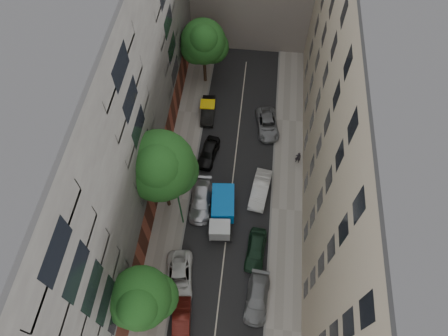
# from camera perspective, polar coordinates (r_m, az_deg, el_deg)

# --- Properties ---
(ground) EXTENTS (120.00, 120.00, 0.00)m
(ground) POSITION_cam_1_polar(r_m,az_deg,el_deg) (39.03, 0.85, -5.26)
(ground) COLOR #4C4C49
(ground) RESTS_ON ground
(road_surface) EXTENTS (8.00, 44.00, 0.02)m
(road_surface) POSITION_cam_1_polar(r_m,az_deg,el_deg) (39.02, 0.85, -5.25)
(road_surface) COLOR black
(road_surface) RESTS_ON ground
(sidewalk_left) EXTENTS (3.00, 44.00, 0.15)m
(sidewalk_left) POSITION_cam_1_polar(r_m,az_deg,el_deg) (39.54, -7.12, -4.38)
(sidewalk_left) COLOR gray
(sidewalk_left) RESTS_ON ground
(sidewalk_right) EXTENTS (3.00, 44.00, 0.15)m
(sidewalk_right) POSITION_cam_1_polar(r_m,az_deg,el_deg) (39.15, 8.93, -5.94)
(sidewalk_right) COLOR gray
(sidewalk_right) RESTS_ON ground
(building_left) EXTENTS (8.00, 44.00, 20.00)m
(building_left) POSITION_cam_1_polar(r_m,az_deg,el_deg) (32.82, -18.46, 4.82)
(building_left) COLOR #494644
(building_left) RESTS_ON ground
(building_right) EXTENTS (8.00, 44.00, 20.00)m
(building_right) POSITION_cam_1_polar(r_m,az_deg,el_deg) (31.89, 21.16, 1.24)
(building_right) COLOR tan
(building_right) RESTS_ON ground
(tarp_truck) EXTENTS (2.41, 5.22, 2.34)m
(tarp_truck) POSITION_cam_1_polar(r_m,az_deg,el_deg) (37.26, -0.28, -6.25)
(tarp_truck) COLOR black
(tarp_truck) RESTS_ON ground
(car_left_1) EXTENTS (1.87, 4.21, 1.34)m
(car_left_1) POSITION_cam_1_polar(r_m,az_deg,el_deg) (34.97, -6.10, -21.07)
(car_left_1) COLOR #4D140F
(car_left_1) RESTS_ON ground
(car_left_2) EXTENTS (2.88, 5.10, 1.35)m
(car_left_2) POSITION_cam_1_polar(r_m,az_deg,el_deg) (35.87, -6.41, -15.28)
(car_left_2) COLOR silver
(car_left_2) RESTS_ON ground
(car_left_3) EXTENTS (2.15, 4.96, 1.42)m
(car_left_3) POSITION_cam_1_polar(r_m,az_deg,el_deg) (38.50, -3.33, -4.62)
(car_left_3) COLOR #B9BABF
(car_left_3) RESTS_ON ground
(car_left_4) EXTENTS (2.29, 4.28, 1.38)m
(car_left_4) POSITION_cam_1_polar(r_m,az_deg,el_deg) (41.34, -2.23, 2.23)
(car_left_4) COLOR black
(car_left_4) RESTS_ON ground
(car_left_5) EXTENTS (1.67, 4.17, 1.35)m
(car_left_5) POSITION_cam_1_polar(r_m,az_deg,el_deg) (44.78, -2.31, 8.21)
(car_left_5) COLOR black
(car_left_5) RESTS_ON ground
(car_right_1) EXTENTS (2.14, 4.63, 1.31)m
(car_right_1) POSITION_cam_1_polar(r_m,az_deg,el_deg) (35.33, 4.76, -18.04)
(car_right_1) COLOR gray
(car_right_1) RESTS_ON ground
(car_right_2) EXTENTS (2.00, 4.31, 1.43)m
(car_right_2) POSITION_cam_1_polar(r_m,az_deg,el_deg) (36.52, 4.57, -11.59)
(car_right_2) COLOR black
(car_right_2) RESTS_ON ground
(car_right_3) EXTENTS (2.19, 4.68, 1.48)m
(car_right_3) POSITION_cam_1_polar(r_m,az_deg,el_deg) (39.12, 5.20, -3.07)
(car_right_3) COLOR silver
(car_right_3) RESTS_ON ground
(car_right_4) EXTENTS (2.93, 4.99, 1.30)m
(car_right_4) POSITION_cam_1_polar(r_m,az_deg,el_deg) (43.80, 6.22, 6.22)
(car_right_4) COLOR gray
(car_right_4) RESTS_ON ground
(tree_near) EXTENTS (4.91, 4.57, 8.21)m
(tree_near) POSITION_cam_1_polar(r_m,az_deg,el_deg) (30.59, -11.67, -17.96)
(tree_near) COLOR #382619
(tree_near) RESTS_ON sidewalk_left
(tree_mid) EXTENTS (6.21, 6.07, 10.19)m
(tree_mid) POSITION_cam_1_polar(r_m,az_deg,el_deg) (33.34, -9.06, -0.02)
(tree_mid) COLOR #382619
(tree_mid) RESTS_ON sidewalk_left
(tree_far) EXTENTS (5.16, 4.87, 8.38)m
(tree_far) POSITION_cam_1_polar(r_m,az_deg,el_deg) (44.72, -2.87, 17.34)
(tree_far) COLOR #382619
(tree_far) RESTS_ON sidewalk_left
(lamp_post) EXTENTS (0.36, 0.36, 5.72)m
(lamp_post) POSITION_cam_1_polar(r_m,az_deg,el_deg) (35.04, -6.35, -5.27)
(lamp_post) COLOR #1A5C2C
(lamp_post) RESTS_ON sidewalk_left
(pedestrian) EXTENTS (0.61, 0.43, 1.60)m
(pedestrian) POSITION_cam_1_polar(r_m,az_deg,el_deg) (41.35, 10.54, 1.48)
(pedestrian) COLOR black
(pedestrian) RESTS_ON sidewalk_right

